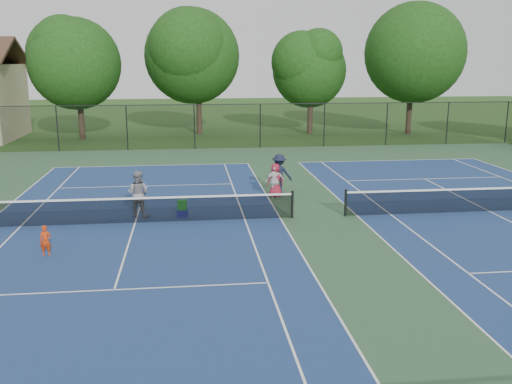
{
  "coord_description": "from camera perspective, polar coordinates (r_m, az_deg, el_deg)",
  "views": [
    {
      "loc": [
        -4.95,
        -20.83,
        5.95
      ],
      "look_at": [
        -2.57,
        -1.0,
        1.3
      ],
      "focal_mm": 40.0,
      "sensor_mm": 36.0,
      "label": 1
    }
  ],
  "objects": [
    {
      "name": "ground",
      "position": [
        22.23,
        6.29,
        -2.51
      ],
      "size": [
        140.0,
        140.0,
        0.0
      ],
      "primitive_type": "plane",
      "color": "#234716",
      "rests_on": "ground"
    },
    {
      "name": "court_pad",
      "position": [
        22.22,
        6.29,
        -2.5
      ],
      "size": [
        36.0,
        36.0,
        0.01
      ],
      "primitive_type": "cube",
      "color": "#315738",
      "rests_on": "ground"
    },
    {
      "name": "tennis_court_left",
      "position": [
        21.74,
        -12.01,
        -2.81
      ],
      "size": [
        12.0,
        23.83,
        1.07
      ],
      "color": "navy",
      "rests_on": "ground"
    },
    {
      "name": "tennis_court_right",
      "position": [
        24.72,
        22.32,
        -1.59
      ],
      "size": [
        12.0,
        23.83,
        1.07
      ],
      "color": "navy",
      "rests_on": "ground"
    },
    {
      "name": "perimeter_fence",
      "position": [
        21.85,
        6.4,
        1.54
      ],
      "size": [
        36.08,
        36.08,
        3.02
      ],
      "color": "black",
      "rests_on": "ground"
    },
    {
      "name": "tree_back_a",
      "position": [
        45.55,
        -17.46,
        12.63
      ],
      "size": [
        6.8,
        6.8,
        9.15
      ],
      "color": "#2D2116",
      "rests_on": "ground"
    },
    {
      "name": "tree_back_b",
      "position": [
        46.85,
        -5.85,
        13.83
      ],
      "size": [
        7.6,
        7.6,
        10.03
      ],
      "color": "#2D2116",
      "rests_on": "ground"
    },
    {
      "name": "tree_back_c",
      "position": [
        46.9,
        5.54,
        12.47
      ],
      "size": [
        6.0,
        6.0,
        8.4
      ],
      "color": "#2D2116",
      "rests_on": "ground"
    },
    {
      "name": "tree_back_d",
      "position": [
        48.3,
        15.42,
        13.69
      ],
      "size": [
        7.8,
        7.8,
        10.37
      ],
      "color": "#2D2116",
      "rests_on": "ground"
    },
    {
      "name": "child_player",
      "position": [
        18.83,
        -20.3,
        -4.6
      ],
      "size": [
        0.36,
        0.25,
        0.97
      ],
      "primitive_type": "imported",
      "rotation": [
        0.0,
        0.0,
        0.04
      ],
      "color": "red",
      "rests_on": "ground"
    },
    {
      "name": "instructor",
      "position": [
        22.44,
        -11.71,
        -0.16
      ],
      "size": [
        1.06,
        0.95,
        1.81
      ],
      "primitive_type": "imported",
      "rotation": [
        0.0,
        0.0,
        2.79
      ],
      "color": "gray",
      "rests_on": "ground"
    },
    {
      "name": "bystander_a",
      "position": [
        25.05,
        1.89,
        1.09
      ],
      "size": [
        0.91,
        0.5,
        1.48
      ],
      "primitive_type": "imported",
      "rotation": [
        0.0,
        0.0,
        3.3
      ],
      "color": "white",
      "rests_on": "ground"
    },
    {
      "name": "bystander_b",
      "position": [
        25.89,
        2.33,
        1.84
      ],
      "size": [
        1.3,
        0.97,
        1.79
      ],
      "primitive_type": "imported",
      "rotation": [
        0.0,
        0.0,
        2.85
      ],
      "color": "#161B32",
      "rests_on": "ground"
    },
    {
      "name": "bystander_c",
      "position": [
        25.1,
        1.95,
        1.16
      ],
      "size": [
        0.79,
        0.56,
        1.52
      ],
      "primitive_type": "imported",
      "rotation": [
        0.0,
        0.0,
        3.25
      ],
      "color": "maroon",
      "rests_on": "ground"
    },
    {
      "name": "ball_crate",
      "position": [
        22.27,
        -7.37,
        -2.11
      ],
      "size": [
        0.43,
        0.32,
        0.29
      ],
      "primitive_type": "cube",
      "rotation": [
        0.0,
        0.0,
        -0.11
      ],
      "color": "navy",
      "rests_on": "ground"
    },
    {
      "name": "ball_hopper",
      "position": [
        22.18,
        -7.4,
        -1.29
      ],
      "size": [
        0.37,
        0.3,
        0.37
      ],
      "primitive_type": "cube",
      "rotation": [
        0.0,
        0.0,
        -0.11
      ],
      "color": "#1B9A1F",
      "rests_on": "ball_crate"
    }
  ]
}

